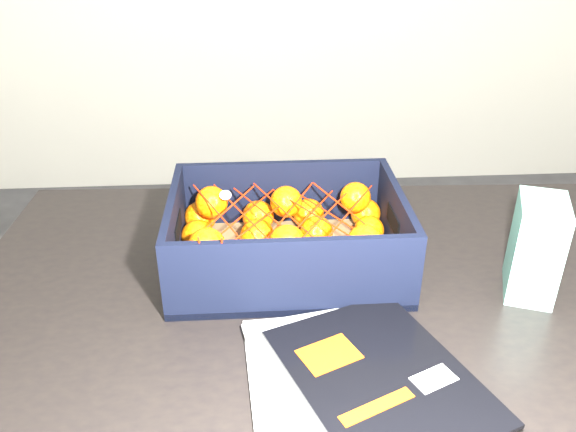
{
  "coord_description": "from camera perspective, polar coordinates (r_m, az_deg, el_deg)",
  "views": [
    {
      "loc": [
        -0.3,
        -1.01,
        1.3
      ],
      "look_at": [
        -0.25,
        -0.2,
        0.86
      ],
      "focal_mm": 36.84,
      "sensor_mm": 36.0,
      "label": 1
    }
  ],
  "objects": [
    {
      "name": "table",
      "position": [
        0.99,
        4.72,
        -12.51
      ],
      "size": [
        1.23,
        0.85,
        0.75
      ],
      "color": "black",
      "rests_on": "ground"
    },
    {
      "name": "mesh_net",
      "position": [
        0.94,
        -0.57,
        -0.05
      ],
      "size": [
        0.31,
        0.25,
        0.09
      ],
      "color": "red",
      "rests_on": "clementine_heap"
    },
    {
      "name": "clementine_heap",
      "position": [
        0.98,
        -0.48,
        -2.12
      ],
      "size": [
        0.36,
        0.26,
        0.1
      ],
      "color": "#FF6405",
      "rests_on": "produce_crate"
    },
    {
      "name": "magazine_stack",
      "position": [
        0.78,
        6.19,
        -15.49
      ],
      "size": [
        0.33,
        0.34,
        0.02
      ],
      "color": "silver",
      "rests_on": "table"
    },
    {
      "name": "retail_carton",
      "position": [
        0.98,
        22.78,
        -2.85
      ],
      "size": [
        0.1,
        0.12,
        0.16
      ],
      "primitive_type": "cube",
      "rotation": [
        0.0,
        0.0,
        -0.36
      ],
      "color": "silver",
      "rests_on": "table"
    },
    {
      "name": "produce_crate",
      "position": [
        0.98,
        -0.11,
        -2.64
      ],
      "size": [
        0.38,
        0.28,
        0.13
      ],
      "color": "brown",
      "rests_on": "table"
    }
  ]
}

